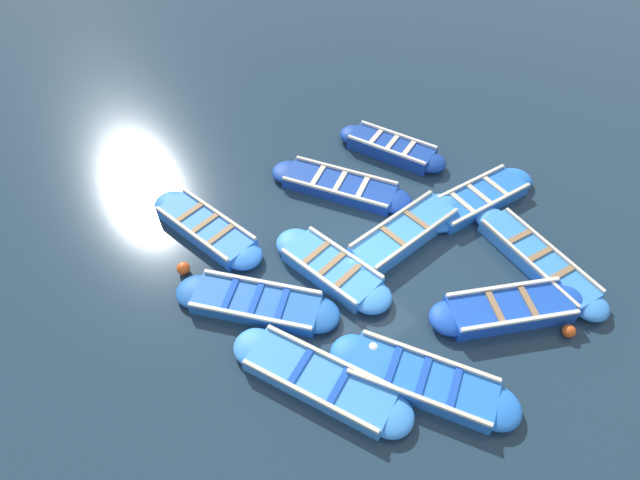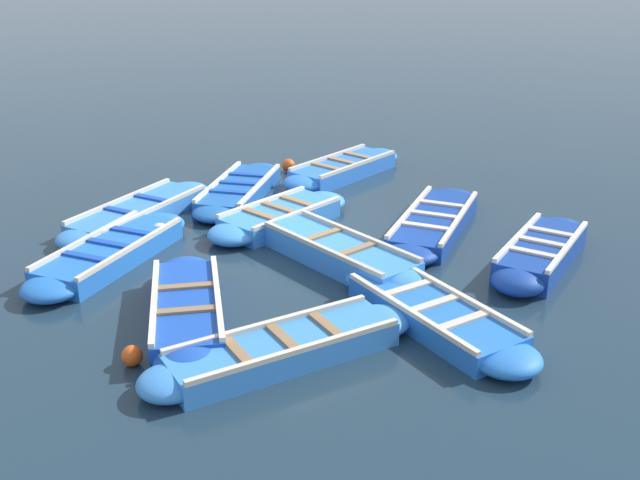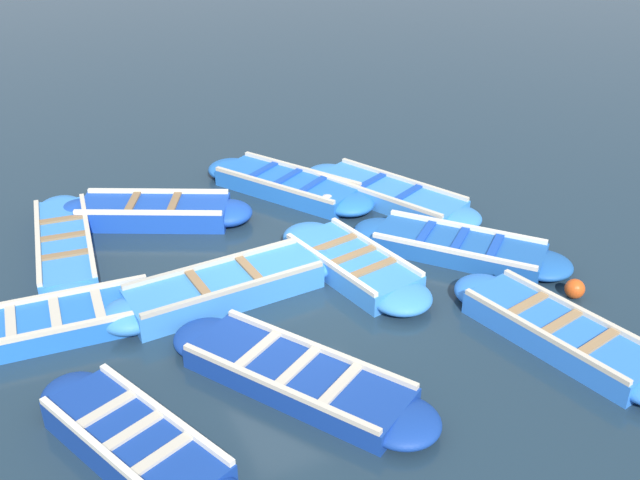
{
  "view_description": "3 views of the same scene",
  "coord_description": "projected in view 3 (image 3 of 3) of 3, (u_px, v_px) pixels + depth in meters",
  "views": [
    {
      "loc": [
        -5.25,
        -5.87,
        9.3
      ],
      "look_at": [
        -0.7,
        0.69,
        0.37
      ],
      "focal_mm": 28.0,
      "sensor_mm": 36.0,
      "label": 1
    },
    {
      "loc": [
        10.52,
        -7.03,
        5.19
      ],
      "look_at": [
        0.93,
        -0.39,
        0.39
      ],
      "focal_mm": 42.0,
      "sensor_mm": 36.0,
      "label": 2
    },
    {
      "loc": [
        3.77,
        9.24,
        6.4
      ],
      "look_at": [
        -0.65,
        -0.81,
        0.31
      ],
      "focal_mm": 42.0,
      "sensor_mm": 36.0,
      "label": 3
    }
  ],
  "objects": [
    {
      "name": "buoy_orange_near",
      "position": [
        575.0,
        289.0,
        11.52
      ],
      "size": [
        0.31,
        0.31,
        0.31
      ],
      "primitive_type": "sphere",
      "color": "#E05119",
      "rests_on": "ground"
    },
    {
      "name": "boat_far_corner",
      "position": [
        389.0,
        195.0,
        14.45
      ],
      "size": [
        2.58,
        3.92,
        0.37
      ],
      "color": "#3884E0",
      "rests_on": "ground"
    },
    {
      "name": "boat_outer_left",
      "position": [
        65.0,
        245.0,
        12.68
      ],
      "size": [
        1.12,
        3.96,
        0.4
      ],
      "color": "#3884E0",
      "rests_on": "ground"
    },
    {
      "name": "ground_plane",
      "position": [
        303.0,
        288.0,
        11.83
      ],
      "size": [
        120.0,
        120.0,
        0.0
      ],
      "primitive_type": "plane",
      "color": "#1C303F"
    },
    {
      "name": "boat_centre",
      "position": [
        225.0,
        288.0,
        11.46
      ],
      "size": [
        3.94,
        1.27,
        0.46
      ],
      "color": "#3884E0",
      "rests_on": "ground"
    },
    {
      "name": "boat_tucked",
      "position": [
        298.0,
        377.0,
        9.67
      ],
      "size": [
        2.98,
        3.86,
        0.37
      ],
      "color": "navy",
      "rests_on": "ground"
    },
    {
      "name": "boat_drifting",
      "position": [
        154.0,
        212.0,
        13.72
      ],
      "size": [
        3.65,
        2.32,
        0.44
      ],
      "color": "#1947B7",
      "rests_on": "ground"
    },
    {
      "name": "boat_inner_gap",
      "position": [
        559.0,
        333.0,
        10.47
      ],
      "size": [
        1.78,
        3.76,
        0.41
      ],
      "color": "blue",
      "rests_on": "ground"
    },
    {
      "name": "buoy_yellow_far",
      "position": [
        108.0,
        197.0,
        14.38
      ],
      "size": [
        0.28,
        0.28,
        0.28
      ],
      "primitive_type": "sphere",
      "color": "#E05119",
      "rests_on": "ground"
    },
    {
      "name": "boat_bow_out",
      "position": [
        57.0,
        323.0,
        10.72
      ],
      "size": [
        3.79,
        1.1,
        0.38
      ],
      "color": "blue",
      "rests_on": "ground"
    },
    {
      "name": "buoy_white_drifting",
      "position": [
        327.0,
        203.0,
        14.07
      ],
      "size": [
        0.35,
        0.35,
        0.35
      ],
      "primitive_type": "sphere",
      "color": "silver",
      "rests_on": "ground"
    },
    {
      "name": "boat_mid_row",
      "position": [
        287.0,
        185.0,
        14.79
      ],
      "size": [
        2.85,
        3.74,
        0.4
      ],
      "color": "blue",
      "rests_on": "ground"
    },
    {
      "name": "boat_alongside",
      "position": [
        459.0,
        247.0,
        12.65
      ],
      "size": [
        3.22,
        3.41,
        0.36
      ],
      "color": "#1E59AD",
      "rests_on": "ground"
    },
    {
      "name": "boat_near_quay",
      "position": [
        135.0,
        445.0,
        8.55
      ],
      "size": [
        2.13,
        3.4,
        0.46
      ],
      "color": "navy",
      "rests_on": "ground"
    },
    {
      "name": "boat_end_of_row",
      "position": [
        353.0,
        265.0,
        12.11
      ],
      "size": [
        1.66,
        3.43,
        0.41
      ],
      "color": "#3884E0",
      "rests_on": "ground"
    }
  ]
}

